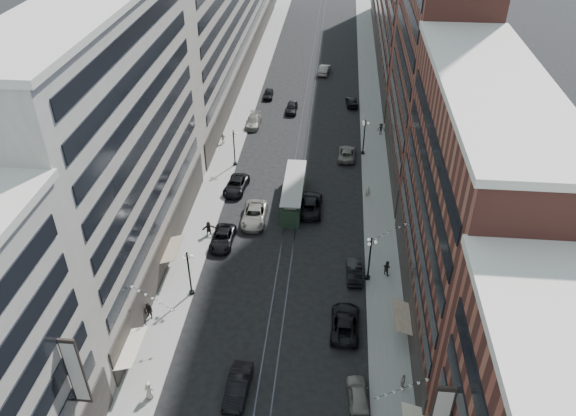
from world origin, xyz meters
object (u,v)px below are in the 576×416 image
(lamppost_sw_far, at_px, (189,272))
(pedestrian_4, at_px, (403,381))
(pedestrian_1, at_px, (149,390))
(car_extra_2, at_px, (254,215))
(car_10, at_px, (354,271))
(car_7, at_px, (236,185))
(car_extra_1, at_px, (310,204))
(car_9, at_px, (268,94))
(car_14, at_px, (324,70))
(lamppost_se_mid, at_px, (364,136))
(pedestrian_9, at_px, (381,129))
(car_5, at_px, (238,386))
(pedestrian_8, at_px, (368,192))
(lamppost_se_far, at_px, (370,257))
(pedestrian_2, at_px, (149,311))
(pedestrian_5, at_px, (209,228))
(car_12, at_px, (352,102))
(pedestrian_7, at_px, (387,268))
(car_extra_0, at_px, (345,323))
(lamppost_sw_mid, at_px, (234,147))
(car_4, at_px, (358,395))
(car_11, at_px, (347,153))
(streetcar, at_px, (294,193))
(car_2, at_px, (223,238))
(pedestrian_6, at_px, (223,138))
(car_8, at_px, (253,121))

(lamppost_sw_far, relative_size, pedestrian_4, 3.19)
(pedestrian_1, xyz_separation_m, car_extra_2, (5.26, 26.69, -0.18))
(car_10, xyz_separation_m, car_extra_2, (-12.22, 9.35, 0.12))
(car_7, distance_m, car_extra_1, 10.81)
(pedestrian_4, xyz_separation_m, car_9, (-19.16, 61.79, -0.32))
(car_14, bearing_deg, lamppost_se_mid, 109.59)
(pedestrian_1, bearing_deg, pedestrian_9, -110.84)
(car_5, distance_m, car_extra_1, 28.85)
(pedestrian_4, distance_m, pedestrian_8, 30.26)
(lamppost_se_far, distance_m, car_7, 23.89)
(pedestrian_1, height_order, pedestrian_2, pedestrian_2)
(pedestrian_5, bearing_deg, car_5, -94.81)
(car_14, bearing_deg, car_10, 102.67)
(car_12, distance_m, car_extra_2, 37.96)
(pedestrian_7, distance_m, car_extra_0, 9.47)
(lamppost_sw_mid, bearing_deg, car_7, -78.99)
(car_4, xyz_separation_m, car_extra_2, (-12.46, 25.29, 0.14))
(car_10, relative_size, car_11, 0.86)
(pedestrian_8, bearing_deg, streetcar, -0.37)
(pedestrian_4, bearing_deg, lamppost_sw_far, 70.23)
(pedestrian_5, bearing_deg, pedestrian_8, 4.49)
(car_2, distance_m, car_9, 42.88)
(car_7, xyz_separation_m, car_12, (15.54, 29.18, -0.09))
(pedestrian_1, bearing_deg, car_11, -108.57)
(pedestrian_8, bearing_deg, car_4, 75.20)
(car_14, bearing_deg, car_extra_0, 101.30)
(car_14, bearing_deg, car_extra_2, 89.88)
(pedestrian_1, xyz_separation_m, pedestrian_7, (20.99, 17.92, -0.01))
(pedestrian_7, relative_size, pedestrian_8, 1.01)
(lamppost_se_mid, bearing_deg, pedestrian_2, -121.16)
(car_5, distance_m, car_10, 18.99)
(car_4, xyz_separation_m, car_12, (-0.35, 61.26, -0.04))
(pedestrian_4, xyz_separation_m, pedestrian_6, (-23.94, 43.47, -0.03))
(lamppost_sw_mid, distance_m, pedestrian_4, 42.66)
(lamppost_sw_far, distance_m, car_extra_2, 14.65)
(pedestrian_4, xyz_separation_m, car_extra_2, (-16.32, 23.76, -0.14))
(pedestrian_6, bearing_deg, pedestrian_2, 74.26)
(pedestrian_7, bearing_deg, car_extra_2, 9.96)
(pedestrian_6, bearing_deg, car_10, 109.16)
(car_9, xyz_separation_m, pedestrian_8, (16.90, -31.62, 0.34))
(pedestrian_1, bearing_deg, pedestrian_4, -170.12)
(car_2, height_order, pedestrian_8, pedestrian_8)
(car_10, bearing_deg, pedestrian_6, -57.69)
(pedestrian_4, xyz_separation_m, pedestrian_9, (0.31, 48.65, 0.07))
(car_extra_2, bearing_deg, pedestrian_1, -101.81)
(lamppost_se_mid, distance_m, car_extra_1, 16.96)
(car_7, relative_size, car_extra_2, 0.90)
(car_4, distance_m, car_8, 54.24)
(lamppost_se_far, relative_size, car_extra_1, 0.86)
(lamppost_sw_far, relative_size, streetcar, 0.48)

